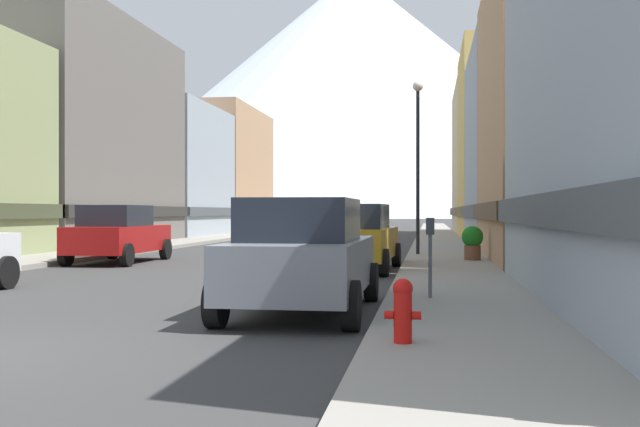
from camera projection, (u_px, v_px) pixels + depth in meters
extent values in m
cube|color=gray|center=(225.00, 237.00, 43.22)|extent=(2.50, 100.00, 0.15)
cube|color=gray|center=(438.00, 238.00, 41.36)|extent=(2.50, 100.00, 0.15)
cube|color=#66605B|center=(57.00, 134.00, 33.86)|extent=(7.80, 13.27, 10.35)
cube|color=#2D2B29|center=(57.00, 211.00, 33.87)|extent=(8.10, 13.27, 0.50)
cube|color=#99A5B2|center=(167.00, 172.00, 45.62)|extent=(6.04, 9.93, 8.16)
cube|color=#444A50|center=(167.00, 211.00, 45.62)|extent=(6.34, 9.93, 0.50)
cube|color=tan|center=(200.00, 171.00, 57.08)|extent=(9.17, 12.31, 9.54)
cube|color=brown|center=(200.00, 212.00, 57.09)|extent=(9.47, 12.31, 0.50)
cube|color=#99A5B2|center=(568.00, 148.00, 31.44)|extent=(8.32, 9.86, 8.66)
cube|color=#444A50|center=(568.00, 211.00, 31.45)|extent=(8.62, 9.86, 0.50)
cube|color=#D8B259|center=(537.00, 144.00, 41.07)|extent=(8.52, 9.28, 10.83)
cube|color=brown|center=(537.00, 211.00, 41.08)|extent=(8.82, 9.28, 0.50)
cube|color=beige|center=(509.00, 161.00, 51.36)|extent=(7.66, 11.05, 10.33)
cube|color=#595444|center=(509.00, 211.00, 51.37)|extent=(7.96, 11.05, 0.50)
cylinder|color=black|center=(5.00, 273.00, 14.84)|extent=(0.25, 0.69, 0.68)
cube|color=#9E1111|center=(119.00, 239.00, 22.62)|extent=(1.94, 4.44, 0.80)
cube|color=#1E232D|center=(116.00, 216.00, 22.37)|extent=(1.65, 2.23, 0.64)
cylinder|color=black|center=(113.00, 249.00, 24.37)|extent=(0.24, 0.68, 0.68)
cylinder|color=black|center=(166.00, 249.00, 24.14)|extent=(0.24, 0.68, 0.68)
cylinder|color=black|center=(66.00, 255.00, 21.10)|extent=(0.24, 0.68, 0.68)
cylinder|color=black|center=(127.00, 255.00, 20.87)|extent=(0.24, 0.68, 0.68)
cube|color=slate|center=(304.00, 266.00, 11.36)|extent=(1.84, 4.40, 0.80)
cube|color=#1E232D|center=(301.00, 220.00, 11.11)|extent=(1.60, 2.20, 0.64)
cylinder|color=black|center=(269.00, 280.00, 13.13)|extent=(0.22, 0.68, 0.68)
cylinder|color=black|center=(371.00, 282.00, 12.85)|extent=(0.22, 0.68, 0.68)
cylinder|color=black|center=(216.00, 303.00, 9.86)|extent=(0.22, 0.68, 0.68)
cylinder|color=black|center=(351.00, 306.00, 9.59)|extent=(0.22, 0.68, 0.68)
cube|color=#B28419|center=(356.00, 243.00, 19.50)|extent=(2.05, 4.48, 0.80)
cube|color=#1E232D|center=(355.00, 216.00, 19.25)|extent=(1.70, 2.27, 0.64)
cylinder|color=black|center=(333.00, 254.00, 21.30)|extent=(0.25, 0.69, 0.68)
cylinder|color=black|center=(396.00, 255.00, 20.94)|extent=(0.25, 0.69, 0.68)
cylinder|color=black|center=(310.00, 262.00, 18.06)|extent=(0.25, 0.69, 0.68)
cylinder|color=black|center=(384.00, 263.00, 17.70)|extent=(0.25, 0.69, 0.68)
cylinder|color=red|center=(403.00, 318.00, 7.93)|extent=(0.20, 0.20, 0.55)
sphere|color=red|center=(403.00, 288.00, 7.93)|extent=(0.22, 0.22, 0.22)
cylinder|color=red|center=(389.00, 315.00, 7.95)|extent=(0.10, 0.09, 0.09)
cylinder|color=red|center=(417.00, 315.00, 7.91)|extent=(0.10, 0.09, 0.09)
cylinder|color=#595960|center=(430.00, 266.00, 12.09)|extent=(0.06, 0.06, 1.05)
cube|color=#33383F|center=(430.00, 226.00, 12.09)|extent=(0.14, 0.10, 0.28)
cylinder|color=brown|center=(472.00, 253.00, 21.58)|extent=(0.49, 0.49, 0.43)
sphere|color=#1C781F|center=(472.00, 237.00, 21.58)|extent=(0.64, 0.64, 0.64)
cylinder|color=brown|center=(99.00, 243.00, 28.38)|extent=(0.43, 0.43, 0.43)
sphere|color=#22821F|center=(99.00, 231.00, 28.38)|extent=(0.63, 0.63, 0.63)
cylinder|color=black|center=(418.00, 173.00, 24.61)|extent=(0.12, 0.12, 5.50)
sphere|color=white|center=(418.00, 86.00, 24.61)|extent=(0.36, 0.36, 0.36)
cone|color=silver|center=(355.00, 93.00, 267.88)|extent=(206.97, 206.97, 90.43)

